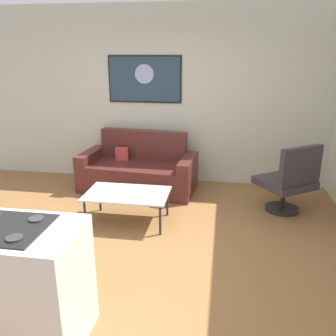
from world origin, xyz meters
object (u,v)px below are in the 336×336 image
at_px(couch, 139,171).
at_px(wall_painting, 145,79).
at_px(armchair, 290,180).
at_px(coffee_table, 127,195).

distance_m(couch, wall_painting, 1.46).
height_order(couch, armchair, armchair).
height_order(coffee_table, armchair, armchair).
height_order(couch, wall_painting, wall_painting).
xyz_separation_m(couch, wall_painting, (0.02, 0.49, 1.38)).
relative_size(coffee_table, wall_painting, 0.88).
bearing_deg(coffee_table, couch, 96.67).
bearing_deg(wall_painting, couch, -91.84).
bearing_deg(armchair, wall_painting, 154.35).
height_order(coffee_table, wall_painting, wall_painting).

